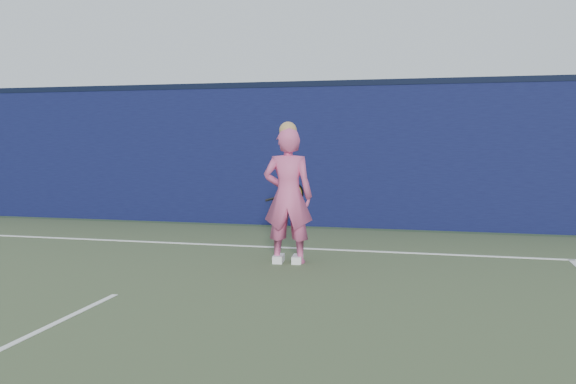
# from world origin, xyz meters

# --- Properties ---
(ground) EXTENTS (80.00, 80.00, 0.00)m
(ground) POSITION_xyz_m (0.00, 0.00, 0.00)
(ground) COLOR #2F4329
(ground) RESTS_ON ground
(backstop_wall) EXTENTS (24.00, 0.40, 2.50)m
(backstop_wall) POSITION_xyz_m (0.00, 6.50, 1.25)
(backstop_wall) COLOR #0C0F35
(backstop_wall) RESTS_ON ground
(wall_cap) EXTENTS (24.00, 0.42, 0.10)m
(wall_cap) POSITION_xyz_m (0.00, 6.50, 2.55)
(wall_cap) COLOR black
(wall_cap) RESTS_ON backstop_wall
(player) EXTENTS (0.66, 0.47, 1.78)m
(player) POSITION_xyz_m (1.29, 3.00, 0.86)
(player) COLOR #CF5085
(player) RESTS_ON ground
(racket) EXTENTS (0.51, 0.18, 0.28)m
(racket) POSITION_xyz_m (1.23, 3.45, 0.84)
(racket) COLOR black
(racket) RESTS_ON ground
(court_lines) EXTENTS (11.00, 12.04, 0.01)m
(court_lines) POSITION_xyz_m (0.00, -0.33, 0.01)
(court_lines) COLOR white
(court_lines) RESTS_ON court_surface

